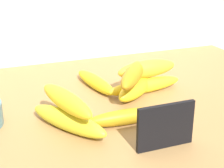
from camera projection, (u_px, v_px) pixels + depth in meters
counter_top at (113, 113)px, 79.64cm from camera, size 110.00×76.00×3.00cm
chalkboard_sign at (165, 128)px, 61.51cm from camera, size 11.00×1.80×8.40cm
banana_0 at (94, 82)px, 89.14cm from camera, size 6.36×18.76×3.33cm
banana_1 at (145, 86)px, 86.42cm from camera, size 20.47×5.82×3.67cm
banana_2 at (68, 121)px, 68.21cm from camera, size 13.27×18.64×4.01cm
banana_3 at (136, 89)px, 83.73cm from camera, size 14.54×12.52×4.26cm
banana_4 at (126, 117)px, 70.55cm from camera, size 17.11×4.08×3.25cm
banana_5 at (147, 69)px, 86.04cm from camera, size 16.41×5.74×4.33cm
banana_6 at (66, 100)px, 67.70cm from camera, size 8.14×18.46×3.76cm
banana_7 at (133, 75)px, 80.75cm from camera, size 13.72×16.57×3.98cm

